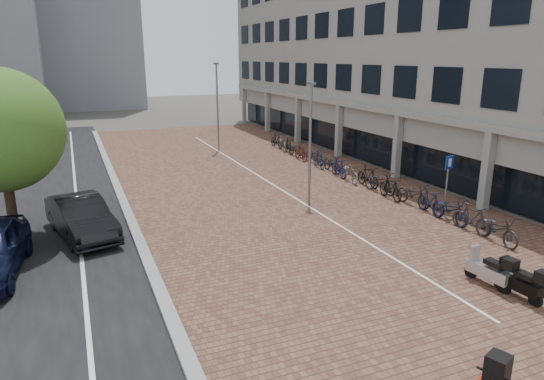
{
  "coord_description": "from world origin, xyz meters",
  "views": [
    {
      "loc": [
        -6.86,
        -10.38,
        6.25
      ],
      "look_at": [
        0.0,
        6.0,
        1.3
      ],
      "focal_mm": 31.71,
      "sensor_mm": 36.0,
      "label": 1
    }
  ],
  "objects": [
    {
      "name": "parking_sign",
      "position": [
        6.76,
        4.01,
        1.67
      ],
      "size": [
        0.5,
        0.19,
        2.48
      ],
      "rotation": [
        0.0,
        0.0,
        0.31
      ],
      "color": "slate",
      "rests_on": "ground"
    },
    {
      "name": "plaza_brick",
      "position": [
        2.0,
        12.0,
        0.01
      ],
      "size": [
        14.5,
        42.0,
        0.04
      ],
      "primitive_type": "cube",
      "color": "brown",
      "rests_on": "ground"
    },
    {
      "name": "street_tree",
      "position": [
        -8.96,
        7.68,
        3.79
      ],
      "size": [
        4.1,
        4.1,
        5.97
      ],
      "color": "#382619",
      "rests_on": "ground"
    },
    {
      "name": "parking_line",
      "position": [
        2.2,
        12.0,
        0.04
      ],
      "size": [
        0.1,
        30.0,
        0.0
      ],
      "primitive_type": "cube",
      "color": "white",
      "rests_on": "plaza_brick"
    },
    {
      "name": "ground",
      "position": [
        0.0,
        0.0,
        0.0
      ],
      "size": [
        140.0,
        140.0,
        0.0
      ],
      "primitive_type": "plane",
      "color": "#474442",
      "rests_on": "ground"
    },
    {
      "name": "bike_row",
      "position": [
        6.32,
        10.65,
        0.52
      ],
      "size": [
        1.25,
        21.45,
        1.05
      ],
      "color": "#222328",
      "rests_on": "ground"
    },
    {
      "name": "curb",
      "position": [
        -5.1,
        12.0,
        0.07
      ],
      "size": [
        0.35,
        42.0,
        0.14
      ],
      "primitive_type": "cube",
      "color": "gray",
      "rests_on": "ground"
    },
    {
      "name": "scooter_mid",
      "position": [
        3.7,
        -2.2,
        0.51
      ],
      "size": [
        0.56,
        1.51,
        1.02
      ],
      "primitive_type": null,
      "rotation": [
        0.0,
        0.0,
        0.06
      ],
      "color": "black",
      "rests_on": "ground"
    },
    {
      "name": "lane_line",
      "position": [
        -7.0,
        12.0,
        0.02
      ],
      "size": [
        0.12,
        44.0,
        0.0
      ],
      "primitive_type": "cube",
      "color": "white",
      "rests_on": "street_asphalt"
    },
    {
      "name": "lamp_near",
      "position": [
        2.59,
        7.92,
        2.58
      ],
      "size": [
        0.12,
        0.12,
        5.17
      ],
      "primitive_type": "cylinder",
      "color": "slate",
      "rests_on": "ground"
    },
    {
      "name": "lamp_far",
      "position": [
        2.27,
        20.87,
        2.9
      ],
      "size": [
        0.12,
        0.12,
        5.81
      ],
      "primitive_type": "cylinder",
      "color": "gray",
      "rests_on": "ground"
    },
    {
      "name": "office_building",
      "position": [
        12.97,
        16.0,
        8.44
      ],
      "size": [
        8.4,
        40.0,
        15.0
      ],
      "color": "gray",
      "rests_on": "ground"
    },
    {
      "name": "car_dark",
      "position": [
        -6.88,
        7.18,
        0.73
      ],
      "size": [
        2.53,
        4.65,
        1.45
      ],
      "primitive_type": "imported",
      "rotation": [
        0.0,
        0.0,
        0.24
      ],
      "color": "black",
      "rests_on": "ground"
    },
    {
      "name": "scooter_front",
      "position": [
        3.5,
        -1.36,
        0.53
      ],
      "size": [
        0.61,
        1.58,
        1.06
      ],
      "primitive_type": null,
      "rotation": [
        0.0,
        0.0,
        0.09
      ],
      "color": "#AFAFB4",
      "rests_on": "ground"
    },
    {
      "name": "street_asphalt",
      "position": [
        -9.0,
        12.0,
        0.01
      ],
      "size": [
        8.0,
        50.0,
        0.03
      ],
      "primitive_type": "cube",
      "color": "black",
      "rests_on": "ground"
    }
  ]
}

